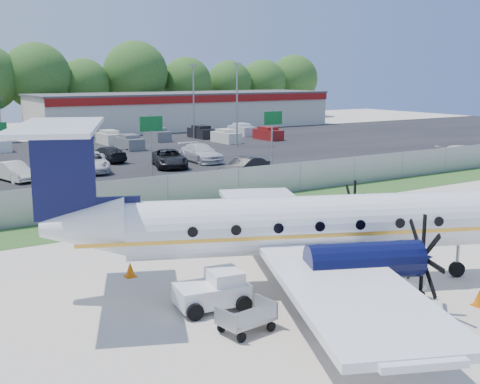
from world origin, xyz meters
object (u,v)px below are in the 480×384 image
aircraft (304,224)px  pushback_tug (215,290)px  baggage_cart_near (246,319)px  baggage_cart_far (398,289)px

aircraft → pushback_tug: (-3.91, -0.07, -1.78)m
baggage_cart_near → baggage_cart_far: (5.82, -0.78, 0.06)m
baggage_cart_near → pushback_tug: bearing=86.1°
aircraft → pushback_tug: size_ratio=7.69×
pushback_tug → baggage_cart_far: (5.67, -3.01, -0.14)m
aircraft → baggage_cart_far: bearing=-60.3°
aircraft → baggage_cart_far: size_ratio=9.07×
pushback_tug → baggage_cart_near: 2.25m
aircraft → pushback_tug: 4.30m
pushback_tug → baggage_cart_near: size_ratio=1.40×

